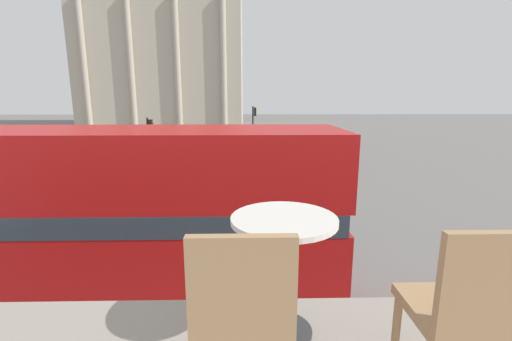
{
  "coord_description": "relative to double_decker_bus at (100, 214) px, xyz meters",
  "views": [
    {
      "loc": [
        0.66,
        -2.15,
        4.87
      ],
      "look_at": [
        1.05,
        15.84,
        1.02
      ],
      "focal_mm": 24.0,
      "sensor_mm": 36.0,
      "label": 1
    }
  ],
  "objects": [
    {
      "name": "cafe_chair_0",
      "position": [
        3.29,
        -6.08,
        1.67
      ],
      "size": [
        0.4,
        0.4,
        0.91
      ],
      "rotation": [
        0.0,
        0.0,
        0.12
      ],
      "color": "#A87F56",
      "rests_on": "cafe_floor_slab"
    },
    {
      "name": "plaza_building_left",
      "position": [
        -11.12,
        54.78,
        9.75
      ],
      "size": [
        27.25,
        14.6,
        24.18
      ],
      "color": "#B2A893",
      "rests_on": "ground_plane"
    },
    {
      "name": "traffic_light_far",
      "position": [
        3.75,
        21.12,
        0.37
      ],
      "size": [
        0.42,
        0.24,
        4.18
      ],
      "color": "black",
      "rests_on": "ground_plane"
    },
    {
      "name": "double_decker_bus",
      "position": [
        0.0,
        0.0,
        0.0
      ],
      "size": [
        10.65,
        2.72,
        4.22
      ],
      "rotation": [
        0.0,
        0.0,
        -0.09
      ],
      "color": "black",
      "rests_on": "ground_plane"
    },
    {
      "name": "cafe_chair_1",
      "position": [
        4.22,
        -6.06,
        1.67
      ],
      "size": [
        0.4,
        0.4,
        0.91
      ],
      "rotation": [
        0.0,
        0.0,
        0.14
      ],
      "color": "#A87F56",
      "rests_on": "cafe_floor_slab"
    },
    {
      "name": "car_navy",
      "position": [
        7.82,
        18.12,
        -1.64
      ],
      "size": [
        4.2,
        1.93,
        1.35
      ],
      "rotation": [
        0.0,
        0.0,
        3.91
      ],
      "color": "black",
      "rests_on": "ground_plane"
    },
    {
      "name": "pedestrian_grey",
      "position": [
        2.79,
        25.25,
        -1.38
      ],
      "size": [
        0.32,
        0.32,
        1.67
      ],
      "rotation": [
        0.0,
        0.0,
        4.89
      ],
      "color": "#282B33",
      "rests_on": "ground_plane"
    },
    {
      "name": "pedestrian_white",
      "position": [
        -0.22,
        25.64,
        -1.28
      ],
      "size": [
        0.32,
        0.32,
        1.82
      ],
      "rotation": [
        0.0,
        0.0,
        5.6
      ],
      "color": "#282B33",
      "rests_on": "ground_plane"
    },
    {
      "name": "traffic_light_mid",
      "position": [
        -2.46,
        12.73,
        0.1
      ],
      "size": [
        0.42,
        0.24,
        3.73
      ],
      "color": "black",
      "rests_on": "ground_plane"
    },
    {
      "name": "pedestrian_black",
      "position": [
        13.64,
        25.29,
        -1.43
      ],
      "size": [
        0.32,
        0.32,
        1.59
      ],
      "rotation": [
        0.0,
        0.0,
        6.03
      ],
      "color": "#282B33",
      "rests_on": "ground_plane"
    },
    {
      "name": "traffic_light_near",
      "position": [
        -2.31,
        6.65,
        -0.18
      ],
      "size": [
        0.42,
        0.24,
        3.28
      ],
      "color": "black",
      "rests_on": "ground_plane"
    },
    {
      "name": "cafe_dining_table",
      "position": [
        3.51,
        -5.51,
        1.69
      ],
      "size": [
        0.6,
        0.6,
        0.73
      ],
      "color": "#2D2D30",
      "rests_on": "cafe_floor_slab"
    }
  ]
}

